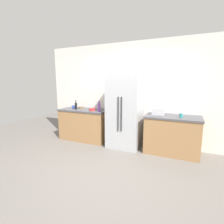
% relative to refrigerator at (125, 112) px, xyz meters
% --- Properties ---
extents(ground_plane, '(10.27, 10.27, 0.00)m').
position_rel_refrigerator_xyz_m(ground_plane, '(0.06, -1.27, -0.91)').
color(ground_plane, slate).
extents(kitchen_back_panel, '(5.13, 0.10, 2.68)m').
position_rel_refrigerator_xyz_m(kitchen_back_panel, '(0.06, 0.41, 0.43)').
color(kitchen_back_panel, silver).
rests_on(kitchen_back_panel, ground_plane).
extents(counter_left, '(1.40, 0.67, 0.88)m').
position_rel_refrigerator_xyz_m(counter_left, '(-1.24, 0.03, -0.46)').
color(counter_left, '#9E7247').
rests_on(counter_left, ground_plane).
extents(counter_right, '(1.22, 0.67, 0.88)m').
position_rel_refrigerator_xyz_m(counter_right, '(1.15, 0.03, -0.46)').
color(counter_right, '#9E7247').
rests_on(counter_right, ground_plane).
extents(refrigerator, '(0.81, 0.71, 1.81)m').
position_rel_refrigerator_xyz_m(refrigerator, '(0.00, 0.00, 0.00)').
color(refrigerator, '#B2B5BA').
rests_on(refrigerator, ground_plane).
extents(toaster, '(0.28, 0.18, 0.17)m').
position_rel_refrigerator_xyz_m(toaster, '(0.81, 0.06, 0.06)').
color(toaster, silver).
rests_on(toaster, counter_right).
extents(bottle_a, '(0.07, 0.07, 0.28)m').
position_rel_refrigerator_xyz_m(bottle_a, '(-0.68, -0.11, 0.09)').
color(bottle_a, purple).
rests_on(bottle_a, counter_left).
extents(bottle_b, '(0.07, 0.07, 0.26)m').
position_rel_refrigerator_xyz_m(bottle_b, '(-1.45, -0.06, 0.07)').
color(bottle_b, black).
rests_on(bottle_b, counter_left).
extents(cup_a, '(0.07, 0.07, 0.09)m').
position_rel_refrigerator_xyz_m(cup_a, '(1.32, -0.04, 0.02)').
color(cup_a, teal).
rests_on(cup_a, counter_right).
extents(cup_b, '(0.08, 0.08, 0.09)m').
position_rel_refrigerator_xyz_m(cup_b, '(-1.63, 0.04, 0.02)').
color(cup_b, blue).
rests_on(cup_b, counter_left).
extents(bowl_a, '(0.17, 0.17, 0.07)m').
position_rel_refrigerator_xyz_m(bowl_a, '(-0.91, -0.07, 0.01)').
color(bowl_a, red).
rests_on(bowl_a, counter_left).
extents(bowl_b, '(0.15, 0.15, 0.05)m').
position_rel_refrigerator_xyz_m(bowl_b, '(-1.43, 0.17, -0.00)').
color(bowl_b, brown).
rests_on(bowl_b, counter_left).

